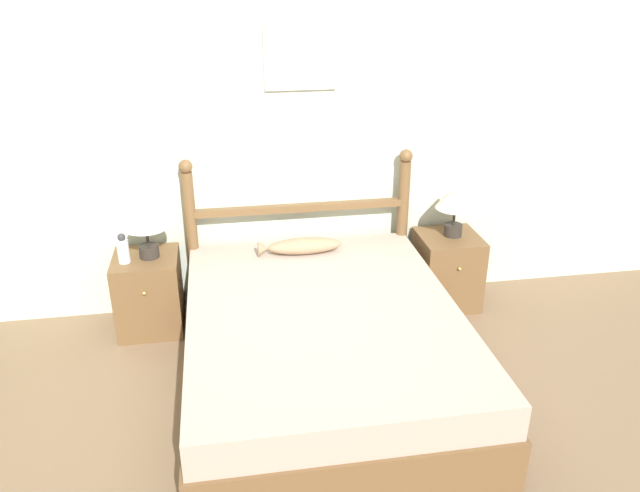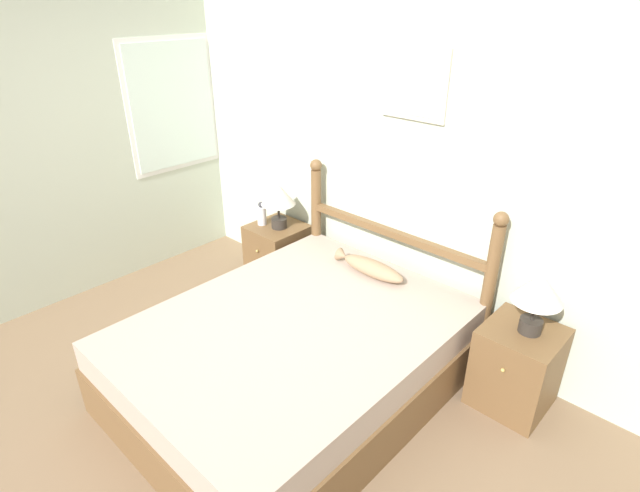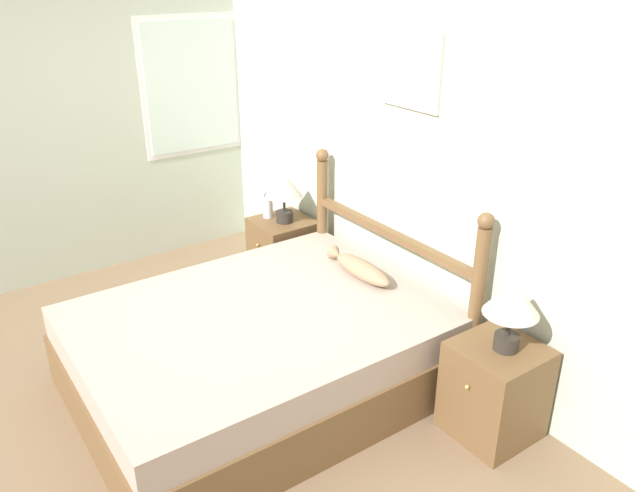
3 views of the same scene
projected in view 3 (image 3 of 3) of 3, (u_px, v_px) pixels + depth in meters
name	position (u px, v px, depth m)	size (l,w,h in m)	color
ground_plane	(161.00, 417.00, 3.55)	(16.00, 16.00, 0.00)	#7A6047
wall_back	(401.00, 151.00, 3.93)	(6.40, 0.08, 2.55)	beige
wall_left	(36.00, 123.00, 4.62)	(0.08, 6.40, 2.55)	beige
bed	(259.00, 350.00, 3.71)	(1.59, 2.07, 0.52)	brown
headboard	(389.00, 253.00, 4.07)	(1.61, 0.09, 1.16)	brown
nightstand_left	(283.00, 252.00, 4.94)	(0.43, 0.46, 0.54)	brown
nightstand_right	(495.00, 390.00, 3.34)	(0.43, 0.46, 0.54)	brown
table_lamp_left	(284.00, 187.00, 4.69)	(0.28, 0.28, 0.39)	#2D2823
table_lamp_right	(512.00, 302.00, 3.11)	(0.28, 0.28, 0.39)	#2D2823
bottle	(268.00, 206.00, 4.85)	(0.08, 0.08, 0.20)	white
fish_pillow	(360.00, 268.00, 4.00)	(0.57, 0.15, 0.11)	#997A5B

